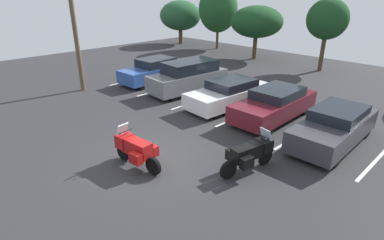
{
  "coord_description": "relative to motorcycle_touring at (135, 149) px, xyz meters",
  "views": [
    {
      "loc": [
        8.12,
        -5.68,
        5.67
      ],
      "look_at": [
        0.31,
        1.99,
        1.05
      ],
      "focal_mm": 29.14,
      "sensor_mm": 36.0,
      "label": 1
    }
  ],
  "objects": [
    {
      "name": "car_grey",
      "position": [
        -4.85,
        7.16,
        0.23
      ],
      "size": [
        2.22,
        4.92,
        1.82
      ],
      "color": "slate",
      "rests_on": "ground"
    },
    {
      "name": "tree_far_right",
      "position": [
        -13.28,
        19.31,
        3.17
      ],
      "size": [
        3.81,
        3.81,
        6.09
      ],
      "color": "#4C3823",
      "rests_on": "ground"
    },
    {
      "name": "motorcycle_touring",
      "position": [
        0.0,
        0.0,
        0.0
      ],
      "size": [
        2.12,
        1.01,
        1.42
      ],
      "color": "black",
      "rests_on": "ground"
    },
    {
      "name": "car_blue",
      "position": [
        -7.91,
        6.98,
        0.08
      ],
      "size": [
        1.97,
        4.54,
        1.54
      ],
      "color": "#2D519E",
      "rests_on": "ground"
    },
    {
      "name": "car_charcoal",
      "position": [
        4.0,
        6.54,
        0.04
      ],
      "size": [
        1.89,
        4.78,
        1.44
      ],
      "color": "#38383D",
      "rests_on": "ground"
    },
    {
      "name": "tree_center_left",
      "position": [
        -18.19,
        18.77,
        2.31
      ],
      "size": [
        4.42,
        4.42,
        4.55
      ],
      "color": "#4C3823",
      "rests_on": "ground"
    },
    {
      "name": "car_maroon",
      "position": [
        0.98,
        7.11,
        0.05
      ],
      "size": [
        1.92,
        4.84,
        1.45
      ],
      "color": "maroon",
      "rests_on": "ground"
    },
    {
      "name": "ground",
      "position": [
        -0.11,
        0.51,
        -0.72
      ],
      "size": [
        44.0,
        44.0,
        0.1
      ],
      "primitive_type": "cube",
      "color": "#2D2D30"
    },
    {
      "name": "tree_left",
      "position": [
        -7.65,
        17.8,
        2.43
      ],
      "size": [
        4.37,
        4.37,
        4.42
      ],
      "color": "#4C3823",
      "rests_on": "ground"
    },
    {
      "name": "motorcycle_second",
      "position": [
        2.89,
        2.55,
        -0.02
      ],
      "size": [
        1.0,
        2.23,
        1.37
      ],
      "color": "black",
      "rests_on": "ground"
    },
    {
      "name": "utility_pole",
      "position": [
        -9.53,
        2.81,
        4.17
      ],
      "size": [
        1.8,
        0.26,
        9.37
      ],
      "color": "brown",
      "rests_on": "ground"
    },
    {
      "name": "parking_stripes",
      "position": [
        -1.78,
        6.81,
        -0.67
      ],
      "size": [
        15.09,
        4.76,
        0.01
      ],
      "color": "silver",
      "rests_on": "ground"
    },
    {
      "name": "car_white",
      "position": [
        -1.56,
        6.96,
        0.01
      ],
      "size": [
        2.2,
        4.96,
        1.4
      ],
      "color": "white",
      "rests_on": "ground"
    },
    {
      "name": "tree_right",
      "position": [
        -1.69,
        17.75,
        3.0
      ],
      "size": [
        2.88,
        2.88,
        5.1
      ],
      "color": "#4C3823",
      "rests_on": "ground"
    }
  ]
}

